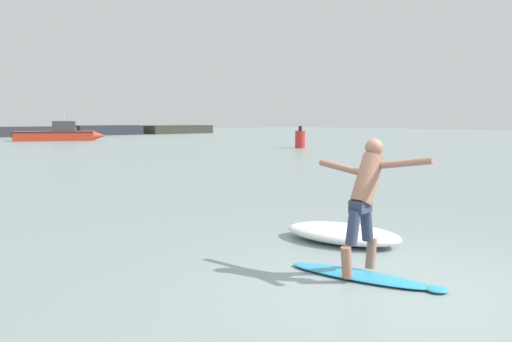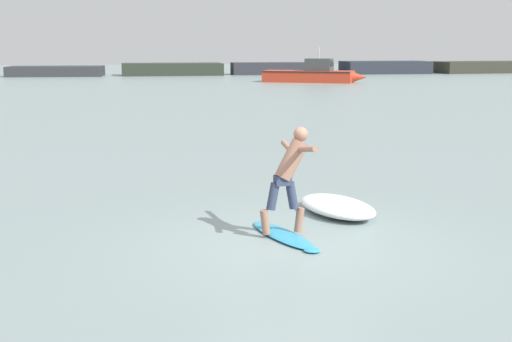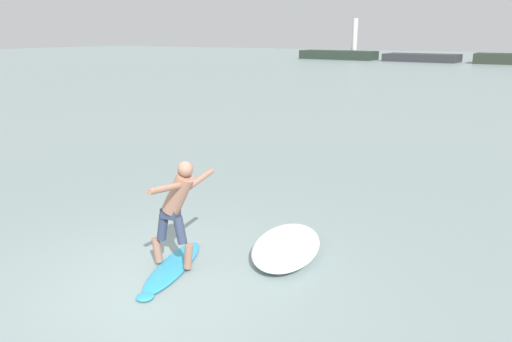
# 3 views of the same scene
# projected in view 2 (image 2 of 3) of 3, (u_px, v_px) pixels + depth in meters

# --- Properties ---
(ground_plane) EXTENTS (200.00, 200.00, 0.00)m
(ground_plane) POSITION_uv_depth(u_px,v_px,m) (297.00, 243.00, 11.33)
(ground_plane) COLOR gray
(rock_jetty_breakwater) EXTENTS (67.31, 5.45, 5.41)m
(rock_jetty_breakwater) POSITION_uv_depth(u_px,v_px,m) (248.00, 69.00, 73.03)
(rock_jetty_breakwater) COLOR #263229
(rock_jetty_breakwater) RESTS_ON ground
(surfboard) EXTENTS (0.97, 2.12, 0.20)m
(surfboard) POSITION_uv_depth(u_px,v_px,m) (283.00, 235.00, 11.70)
(surfboard) COLOR #2E99C3
(surfboard) RESTS_ON ground
(surfer) EXTENTS (0.82, 1.68, 1.75)m
(surfer) POSITION_uv_depth(u_px,v_px,m) (290.00, 170.00, 11.57)
(surfer) COLOR #976853
(surfer) RESTS_ON surfboard
(fishing_boat_near_jetty) EXTENTS (8.29, 5.42, 2.83)m
(fishing_boat_near_jetty) POSITION_uv_depth(u_px,v_px,m) (312.00, 74.00, 58.42)
(fishing_boat_near_jetty) COLOR red
(fishing_boat_near_jetty) RESTS_ON ground
(wave_foam_at_tail) EXTENTS (1.54, 2.22, 0.29)m
(wave_foam_at_tail) POSITION_uv_depth(u_px,v_px,m) (337.00, 206.00, 13.27)
(wave_foam_at_tail) COLOR white
(wave_foam_at_tail) RESTS_ON ground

